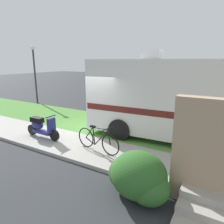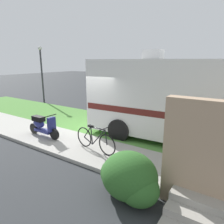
# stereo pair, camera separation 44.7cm
# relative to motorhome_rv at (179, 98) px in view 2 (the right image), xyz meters

# --- Properties ---
(ground_plane) EXTENTS (80.00, 80.00, 0.00)m
(ground_plane) POSITION_rel_motorhome_rv_xyz_m (-3.33, -1.43, -1.75)
(ground_plane) COLOR #2D3033
(sidewalk) EXTENTS (24.00, 2.00, 0.12)m
(sidewalk) POSITION_rel_motorhome_rv_xyz_m (-3.33, -2.63, -1.69)
(sidewalk) COLOR #9E9B93
(sidewalk) RESTS_ON ground
(grass_strip) EXTENTS (24.00, 3.40, 0.08)m
(grass_strip) POSITION_rel_motorhome_rv_xyz_m (-3.33, 0.07, -1.71)
(grass_strip) COLOR #4C8438
(grass_strip) RESTS_ON ground
(motorhome_rv) EXTENTS (6.91, 2.85, 3.66)m
(motorhome_rv) POSITION_rel_motorhome_rv_xyz_m (0.00, 0.00, 0.00)
(motorhome_rv) COLOR silver
(motorhome_rv) RESTS_ON ground
(scooter) EXTENTS (1.73, 0.50, 0.97)m
(scooter) POSITION_rel_motorhome_rv_xyz_m (-4.60, -2.79, -1.17)
(scooter) COLOR black
(scooter) RESTS_ON ground
(bicycle) EXTENTS (1.80, 0.52, 0.91)m
(bicycle) POSITION_rel_motorhome_rv_xyz_m (-1.95, -2.71, -1.23)
(bicycle) COLOR black
(bicycle) RESTS_ON ground
(porch_steps) EXTENTS (2.00, 1.26, 2.40)m
(porch_steps) POSITION_rel_motorhome_rv_xyz_m (1.76, -3.72, -0.78)
(porch_steps) COLOR #9E998E
(porch_steps) RESTS_ON ground
(bush_by_porch) EXTENTS (1.56, 1.17, 1.11)m
(bush_by_porch) POSITION_rel_motorhome_rv_xyz_m (0.14, -4.12, -1.22)
(bush_by_porch) COLOR #2D6026
(bush_by_porch) RESTS_ON ground
(street_lamp_post) EXTENTS (0.28, 0.28, 4.12)m
(street_lamp_post) POSITION_rel_motorhome_rv_xyz_m (-10.77, 2.17, 0.76)
(street_lamp_post) COLOR #333338
(street_lamp_post) RESTS_ON ground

